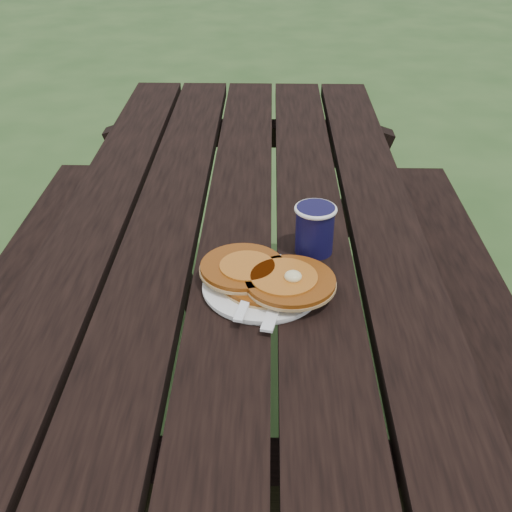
{
  "coord_description": "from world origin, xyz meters",
  "views": [
    {
      "loc": [
        0.06,
        -1.21,
        1.39
      ],
      "look_at": [
        0.04,
        -0.26,
        0.8
      ],
      "focal_mm": 45.0,
      "sensor_mm": 36.0,
      "label": 1
    }
  ],
  "objects_px": {
    "coffee_cup": "(315,226)",
    "picnic_table": "(241,349)",
    "plate": "(262,287)",
    "pancake_stack": "(267,277)"
  },
  "relations": [
    {
      "from": "picnic_table",
      "to": "pancake_stack",
      "type": "relative_size",
      "value": 7.71
    },
    {
      "from": "coffee_cup",
      "to": "plate",
      "type": "bearing_deg",
      "value": -126.18
    },
    {
      "from": "plate",
      "to": "pancake_stack",
      "type": "relative_size",
      "value": 0.86
    },
    {
      "from": "picnic_table",
      "to": "coffee_cup",
      "type": "height_order",
      "value": "coffee_cup"
    },
    {
      "from": "coffee_cup",
      "to": "picnic_table",
      "type": "bearing_deg",
      "value": 132.89
    },
    {
      "from": "plate",
      "to": "coffee_cup",
      "type": "bearing_deg",
      "value": 53.82
    },
    {
      "from": "picnic_table",
      "to": "coffee_cup",
      "type": "bearing_deg",
      "value": -47.11
    },
    {
      "from": "picnic_table",
      "to": "plate",
      "type": "bearing_deg",
      "value": -79.38
    },
    {
      "from": "picnic_table",
      "to": "plate",
      "type": "relative_size",
      "value": 8.92
    },
    {
      "from": "plate",
      "to": "coffee_cup",
      "type": "distance_m",
      "value": 0.17
    }
  ]
}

